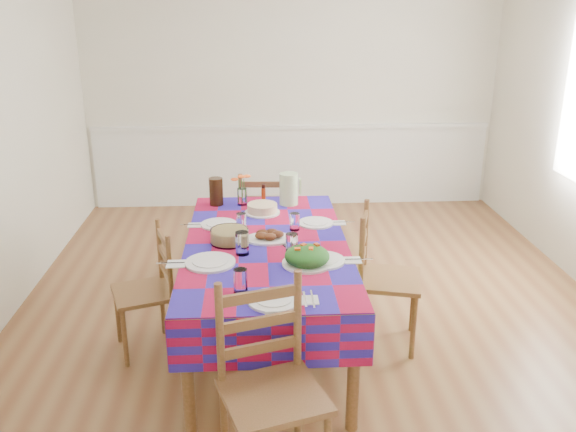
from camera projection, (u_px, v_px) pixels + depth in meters
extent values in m
cube|color=brown|center=(312.00, 307.00, 4.73)|extent=(4.50, 5.00, 0.04)
cube|color=beige|center=(292.00, 85.00, 6.64)|extent=(4.50, 0.04, 2.70)
cube|color=beige|center=(394.00, 297.00, 1.90)|extent=(4.50, 0.04, 2.70)
cube|color=white|center=(292.00, 127.00, 6.74)|extent=(4.41, 0.06, 0.04)
cube|color=white|center=(292.00, 166.00, 6.91)|extent=(4.41, 0.03, 0.90)
cylinder|color=brown|center=(188.00, 379.00, 3.19)|extent=(0.07, 0.07, 0.71)
cylinder|color=brown|center=(354.00, 373.00, 3.24)|extent=(0.07, 0.07, 0.71)
cylinder|color=brown|center=(209.00, 249.00, 4.86)|extent=(0.07, 0.07, 0.71)
cylinder|color=brown|center=(319.00, 246.00, 4.90)|extent=(0.07, 0.07, 0.71)
cube|color=brown|center=(266.00, 246.00, 3.92)|extent=(1.00, 1.89, 0.04)
cube|color=#9E0D36|center=(266.00, 243.00, 3.91)|extent=(1.04, 1.93, 0.01)
cube|color=#9E0D36|center=(187.00, 267.00, 3.94)|extent=(0.01, 1.93, 0.30)
cube|color=#9E0D36|center=(346.00, 263.00, 3.99)|extent=(0.01, 1.93, 0.30)
cube|color=#9E0D36|center=(271.00, 344.00, 3.06)|extent=(1.04, 0.01, 0.30)
cube|color=#9E0D36|center=(264.00, 215.00, 4.87)|extent=(1.04, 0.01, 0.30)
cylinder|color=white|center=(274.00, 300.00, 3.14)|extent=(0.27, 0.27, 0.01)
cylinder|color=white|center=(274.00, 299.00, 3.14)|extent=(0.19, 0.19, 0.01)
cylinder|color=white|center=(241.00, 281.00, 3.23)|extent=(0.08, 0.08, 0.13)
cube|color=white|center=(309.00, 300.00, 3.15)|extent=(0.10, 0.10, 0.01)
cube|color=silver|center=(305.00, 299.00, 3.15)|extent=(0.01, 0.17, 0.00)
cube|color=silver|center=(313.00, 299.00, 3.15)|extent=(0.01, 0.20, 0.00)
cylinder|color=white|center=(210.00, 262.00, 3.59)|extent=(0.30, 0.30, 0.02)
cylinder|color=white|center=(210.00, 261.00, 3.59)|extent=(0.21, 0.21, 0.01)
cylinder|color=white|center=(242.00, 243.00, 3.71)|extent=(0.08, 0.08, 0.14)
cube|color=white|center=(176.00, 264.00, 3.58)|extent=(0.11, 0.11, 0.01)
cube|color=silver|center=(172.00, 263.00, 3.58)|extent=(0.19, 0.01, 0.00)
cube|color=silver|center=(180.00, 263.00, 3.58)|extent=(0.22, 0.01, 0.00)
cylinder|color=white|center=(219.00, 224.00, 4.21)|extent=(0.25, 0.25, 0.01)
cylinder|color=white|center=(219.00, 223.00, 4.21)|extent=(0.18, 0.18, 0.01)
cylinder|color=white|center=(241.00, 222.00, 4.10)|extent=(0.07, 0.07, 0.12)
cube|color=white|center=(195.00, 225.00, 4.20)|extent=(0.09, 0.09, 0.01)
cube|color=silver|center=(192.00, 225.00, 4.20)|extent=(0.16, 0.01, 0.00)
cube|color=silver|center=(197.00, 225.00, 4.20)|extent=(0.19, 0.01, 0.00)
cylinder|color=white|center=(322.00, 260.00, 3.62)|extent=(0.28, 0.28, 0.01)
cylinder|color=white|center=(322.00, 259.00, 3.62)|extent=(0.19, 0.19, 0.01)
cylinder|color=white|center=(292.00, 244.00, 3.71)|extent=(0.08, 0.08, 0.13)
cube|color=white|center=(353.00, 260.00, 3.63)|extent=(0.10, 0.10, 0.01)
cube|color=silver|center=(349.00, 260.00, 3.63)|extent=(0.17, 0.01, 0.00)
cube|color=silver|center=(356.00, 259.00, 3.63)|extent=(0.20, 0.01, 0.00)
cylinder|color=white|center=(316.00, 223.00, 4.24)|extent=(0.25, 0.25, 0.01)
cylinder|color=white|center=(316.00, 222.00, 4.23)|extent=(0.17, 0.17, 0.01)
cylinder|color=white|center=(295.00, 222.00, 4.11)|extent=(0.07, 0.07, 0.12)
cube|color=white|center=(339.00, 223.00, 4.25)|extent=(0.09, 0.09, 0.01)
cube|color=silver|center=(336.00, 222.00, 4.24)|extent=(0.15, 0.01, 0.00)
cube|color=silver|center=(342.00, 222.00, 4.25)|extent=(0.18, 0.01, 0.00)
ellipsoid|color=white|center=(269.00, 239.00, 3.95)|extent=(0.31, 0.23, 0.01)
ellipsoid|color=black|center=(278.00, 234.00, 3.94)|extent=(0.08, 0.07, 0.05)
ellipsoid|color=black|center=(272.00, 232.00, 3.98)|extent=(0.08, 0.07, 0.05)
ellipsoid|color=black|center=(263.00, 233.00, 3.97)|extent=(0.08, 0.07, 0.05)
ellipsoid|color=black|center=(261.00, 236.00, 3.92)|extent=(0.08, 0.07, 0.05)
ellipsoid|color=black|center=(270.00, 237.00, 3.90)|extent=(0.08, 0.07, 0.05)
cylinder|color=white|center=(307.00, 263.00, 3.59)|extent=(0.30, 0.30, 0.01)
ellipsoid|color=#104213|center=(307.00, 256.00, 3.57)|extent=(0.27, 0.27, 0.12)
cube|color=#EC5614|center=(297.00, 249.00, 3.52)|extent=(0.03, 0.02, 0.01)
cube|color=#EC5614|center=(303.00, 245.00, 3.58)|extent=(0.04, 0.04, 0.01)
cube|color=#EC5614|center=(311.00, 249.00, 3.52)|extent=(0.03, 0.04, 0.01)
cube|color=#EC5614|center=(317.00, 245.00, 3.58)|extent=(0.04, 0.04, 0.01)
cylinder|color=white|center=(230.00, 236.00, 3.90)|extent=(0.25, 0.25, 0.09)
cylinder|color=#D2BB6F|center=(230.00, 236.00, 3.90)|extent=(0.23, 0.23, 0.07)
cylinder|color=white|center=(262.00, 212.00, 4.45)|extent=(0.26, 0.26, 0.01)
cylinder|color=beige|center=(262.00, 208.00, 4.43)|extent=(0.22, 0.22, 0.06)
cube|color=black|center=(287.00, 247.00, 3.82)|extent=(0.11, 0.26, 0.01)
cube|color=black|center=(294.00, 246.00, 3.84)|extent=(0.05, 0.27, 0.01)
cylinder|color=white|center=(242.00, 197.00, 4.61)|extent=(0.07, 0.07, 0.13)
cylinder|color=#2B7226|center=(239.00, 191.00, 4.60)|extent=(0.01, 0.01, 0.18)
ellipsoid|color=#EC5614|center=(235.00, 179.00, 4.56)|extent=(0.06, 0.06, 0.02)
cylinder|color=#2B7226|center=(244.00, 190.00, 4.61)|extent=(0.01, 0.01, 0.18)
ellipsoid|color=#EC5614|center=(247.00, 176.00, 4.59)|extent=(0.06, 0.06, 0.02)
cylinder|color=#2B7226|center=(242.00, 191.00, 4.58)|extent=(0.01, 0.01, 0.18)
ellipsoid|color=#EC5614|center=(241.00, 177.00, 4.52)|extent=(0.06, 0.06, 0.02)
cylinder|color=#BB370F|center=(264.00, 193.00, 4.67)|extent=(0.03, 0.03, 0.14)
cylinder|color=#C0E4A1|center=(289.00, 189.00, 4.61)|extent=(0.14, 0.14, 0.24)
cylinder|color=black|center=(216.00, 191.00, 4.60)|extent=(0.10, 0.10, 0.21)
cube|color=white|center=(273.00, 312.00, 3.02)|extent=(0.08, 0.03, 0.02)
cylinder|color=brown|center=(225.00, 428.00, 2.99)|extent=(0.04, 0.04, 0.48)
cylinder|color=brown|center=(298.00, 410.00, 3.12)|extent=(0.04, 0.04, 0.48)
cube|color=brown|center=(274.00, 396.00, 2.81)|extent=(0.56, 0.55, 0.03)
cylinder|color=brown|center=(220.00, 336.00, 2.83)|extent=(0.04, 0.04, 0.54)
cylinder|color=brown|center=(298.00, 321.00, 2.96)|extent=(0.04, 0.04, 0.54)
cube|color=brown|center=(260.00, 348.00, 2.93)|extent=(0.38, 0.14, 0.05)
cube|color=brown|center=(260.00, 322.00, 2.88)|extent=(0.38, 0.14, 0.05)
cube|color=brown|center=(259.00, 296.00, 2.84)|extent=(0.38, 0.14, 0.05)
cylinder|color=brown|center=(284.00, 239.00, 5.44)|extent=(0.03, 0.03, 0.43)
cylinder|color=brown|center=(245.00, 239.00, 5.44)|extent=(0.03, 0.03, 0.43)
cylinder|color=brown|center=(283.00, 253.00, 5.13)|extent=(0.03, 0.03, 0.43)
cylinder|color=brown|center=(242.00, 253.00, 5.13)|extent=(0.03, 0.03, 0.43)
cube|color=brown|center=(263.00, 221.00, 5.21)|extent=(0.42, 0.41, 0.03)
cylinder|color=brown|center=(283.00, 202.00, 4.97)|extent=(0.03, 0.03, 0.48)
cylinder|color=brown|center=(241.00, 202.00, 4.97)|extent=(0.03, 0.03, 0.48)
cube|color=brown|center=(262.00, 213.00, 5.00)|extent=(0.34, 0.04, 0.05)
cube|color=brown|center=(262.00, 199.00, 4.96)|extent=(0.34, 0.04, 0.05)
cube|color=brown|center=(262.00, 184.00, 4.92)|extent=(0.34, 0.04, 0.05)
cylinder|color=brown|center=(118.00, 315.00, 4.14)|extent=(0.03, 0.03, 0.40)
cylinder|color=brown|center=(125.00, 338.00, 3.86)|extent=(0.03, 0.03, 0.40)
cylinder|color=brown|center=(163.00, 307.00, 4.25)|extent=(0.03, 0.03, 0.40)
cylinder|color=brown|center=(173.00, 329.00, 3.97)|extent=(0.03, 0.03, 0.40)
cube|color=brown|center=(142.00, 293.00, 3.98)|extent=(0.46, 0.47, 0.03)
cylinder|color=brown|center=(160.00, 250.00, 4.11)|extent=(0.03, 0.03, 0.45)
cylinder|color=brown|center=(170.00, 269.00, 3.83)|extent=(0.03, 0.03, 0.45)
cube|color=brown|center=(166.00, 272.00, 4.00)|extent=(0.12, 0.31, 0.04)
cube|color=brown|center=(164.00, 256.00, 3.96)|extent=(0.12, 0.31, 0.04)
cube|color=brown|center=(163.00, 239.00, 3.92)|extent=(0.12, 0.31, 0.04)
cylinder|color=brown|center=(413.00, 328.00, 3.94)|extent=(0.04, 0.04, 0.45)
cylinder|color=brown|center=(413.00, 302.00, 4.27)|extent=(0.04, 0.04, 0.45)
cylinder|color=brown|center=(360.00, 323.00, 3.99)|extent=(0.04, 0.04, 0.45)
cylinder|color=brown|center=(364.00, 298.00, 4.33)|extent=(0.04, 0.04, 0.45)
cube|color=brown|center=(389.00, 279.00, 4.05)|extent=(0.49, 0.51, 0.03)
cylinder|color=brown|center=(362.00, 255.00, 3.84)|extent=(0.04, 0.04, 0.50)
cylinder|color=brown|center=(365.00, 235.00, 4.17)|extent=(0.04, 0.04, 0.50)
cube|color=brown|center=(363.00, 259.00, 4.04)|extent=(0.11, 0.36, 0.05)
cube|color=brown|center=(364.00, 240.00, 3.99)|extent=(0.11, 0.36, 0.05)
cube|color=brown|center=(365.00, 222.00, 3.95)|extent=(0.11, 0.36, 0.05)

